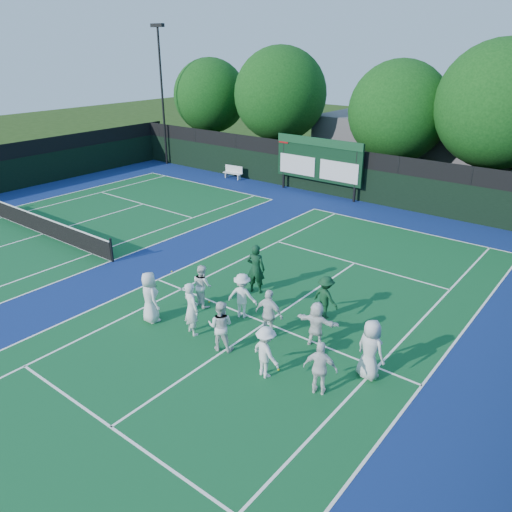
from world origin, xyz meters
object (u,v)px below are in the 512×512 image
Objects in this scene: scoreboard at (318,160)px; coach_left at (256,269)px; bench at (233,172)px; tennis_net at (42,225)px.

coach_left is (5.30, -12.96, -1.22)m from scoreboard.
bench is at bearing -64.95° from coach_left.
coach_left reaches higher than tennis_net.
tennis_net is 14.37m from bench.
tennis_net is at bearing -115.60° from scoreboard.
bench is at bearing 89.07° from tennis_net.
coach_left is at bearing -67.76° from scoreboard.
tennis_net is 5.79× the size of coach_left.
tennis_net reaches higher than bench.
bench is at bearing -178.14° from scoreboard.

